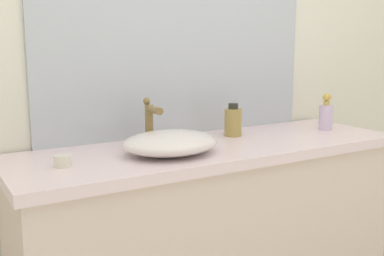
{
  "coord_description": "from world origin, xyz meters",
  "views": [
    {
      "loc": [
        -0.93,
        -1.09,
        1.28
      ],
      "look_at": [
        -0.05,
        0.41,
        0.96
      ],
      "focal_mm": 43.93,
      "sensor_mm": 36.0,
      "label": 1
    }
  ],
  "objects_px": {
    "sink_basin": "(170,143)",
    "soap_dispenser": "(326,115)",
    "candle_jar": "(62,161)",
    "lotion_bottle": "(233,121)"
  },
  "relations": [
    {
      "from": "soap_dispenser",
      "to": "candle_jar",
      "type": "relative_size",
      "value": 3.04
    },
    {
      "from": "soap_dispenser",
      "to": "lotion_bottle",
      "type": "distance_m",
      "value": 0.46
    },
    {
      "from": "soap_dispenser",
      "to": "candle_jar",
      "type": "xyz_separation_m",
      "value": [
        -1.22,
        -0.03,
        -0.05
      ]
    },
    {
      "from": "lotion_bottle",
      "to": "candle_jar",
      "type": "xyz_separation_m",
      "value": [
        -0.77,
        -0.13,
        -0.04
      ]
    },
    {
      "from": "sink_basin",
      "to": "candle_jar",
      "type": "height_order",
      "value": "sink_basin"
    },
    {
      "from": "soap_dispenser",
      "to": "candle_jar",
      "type": "height_order",
      "value": "soap_dispenser"
    },
    {
      "from": "soap_dispenser",
      "to": "lotion_bottle",
      "type": "xyz_separation_m",
      "value": [
        -0.45,
        0.1,
        -0.01
      ]
    },
    {
      "from": "lotion_bottle",
      "to": "soap_dispenser",
      "type": "bearing_deg",
      "value": -12.56
    },
    {
      "from": "soap_dispenser",
      "to": "candle_jar",
      "type": "bearing_deg",
      "value": -178.51
    },
    {
      "from": "sink_basin",
      "to": "soap_dispenser",
      "type": "height_order",
      "value": "soap_dispenser"
    }
  ]
}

